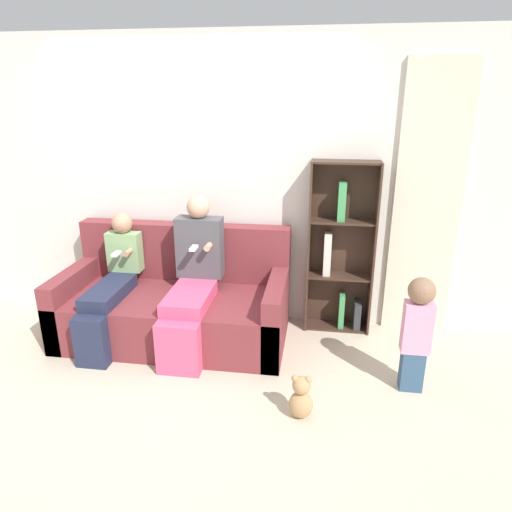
# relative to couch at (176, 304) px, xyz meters

# --- Properties ---
(ground_plane) EXTENTS (14.00, 14.00, 0.00)m
(ground_plane) POSITION_rel_couch_xyz_m (0.14, -0.58, -0.30)
(ground_plane) COLOR beige
(back_wall) EXTENTS (10.00, 0.06, 2.55)m
(back_wall) POSITION_rel_couch_xyz_m (0.14, 0.49, 0.98)
(back_wall) COLOR silver
(back_wall) RESTS_ON ground_plane
(curtain_panel) EXTENTS (0.56, 0.04, 2.33)m
(curtain_panel) POSITION_rel_couch_xyz_m (2.11, 0.44, 0.87)
(curtain_panel) COLOR beige
(curtain_panel) RESTS_ON ground_plane
(couch) EXTENTS (1.94, 0.94, 0.94)m
(couch) POSITION_rel_couch_xyz_m (0.00, 0.00, 0.00)
(couch) COLOR maroon
(couch) RESTS_ON ground_plane
(adult_seated) EXTENTS (0.40, 0.88, 1.25)m
(adult_seated) POSITION_rel_couch_xyz_m (0.20, -0.11, 0.33)
(adult_seated) COLOR #DB4C75
(adult_seated) RESTS_ON ground_plane
(child_seated) EXTENTS (0.30, 0.89, 1.06)m
(child_seated) POSITION_rel_couch_xyz_m (-0.51, -0.16, 0.24)
(child_seated) COLOR #232842
(child_seated) RESTS_ON ground_plane
(toddler_standing) EXTENTS (0.20, 0.19, 0.87)m
(toddler_standing) POSITION_rel_couch_xyz_m (1.93, -0.53, 0.19)
(toddler_standing) COLOR #335170
(toddler_standing) RESTS_ON ground_plane
(bookshelf) EXTENTS (0.57, 0.23, 1.53)m
(bookshelf) POSITION_rel_couch_xyz_m (1.41, 0.37, 0.43)
(bookshelf) COLOR #3D281E
(bookshelf) RESTS_ON ground_plane
(teddy_bear) EXTENTS (0.16, 0.13, 0.32)m
(teddy_bear) POSITION_rel_couch_xyz_m (1.16, -0.97, -0.15)
(teddy_bear) COLOR tan
(teddy_bear) RESTS_ON ground_plane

